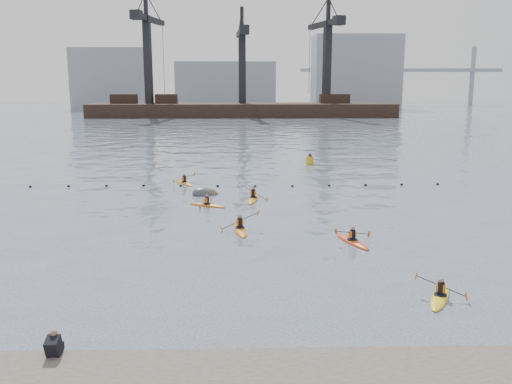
% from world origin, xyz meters
% --- Properties ---
extents(ground, '(400.00, 400.00, 0.00)m').
position_xyz_m(ground, '(0.00, 0.00, 0.00)').
color(ground, '#394353').
rests_on(ground, ground).
extents(float_line, '(33.24, 0.73, 0.24)m').
position_xyz_m(float_line, '(-0.50, 22.53, 0.03)').
color(float_line, black).
rests_on(float_line, ground).
extents(barge_pier, '(72.00, 19.30, 29.50)m').
position_xyz_m(barge_pier, '(-0.22, 110.00, 1.89)').
color(barge_pier, black).
rests_on(barge_pier, ground).
extents(skyline, '(141.00, 28.00, 22.00)m').
position_xyz_m(skyline, '(2.23, 150.27, 9.25)').
color(skyline, gray).
rests_on(skyline, ground).
extents(kayaker_0, '(2.28, 3.35, 1.28)m').
position_xyz_m(kayaker_0, '(-0.15, 9.30, 0.10)').
color(kayaker_0, orange).
rests_on(kayaker_0, ground).
extents(kayaker_1, '(1.89, 2.92, 1.04)m').
position_xyz_m(kayaker_1, '(7.72, -0.71, 0.09)').
color(kayaker_1, yellow).
rests_on(kayaker_1, ground).
extents(kayaker_2, '(2.76, 1.88, 1.06)m').
position_xyz_m(kayaker_2, '(-2.42, 15.52, 0.09)').
color(kayaker_2, orange).
rests_on(kayaker_2, ground).
extents(kayaker_3, '(2.34, 3.38, 1.41)m').
position_xyz_m(kayaker_3, '(0.76, 17.42, 0.10)').
color(kayaker_3, orange).
rests_on(kayaker_3, ground).
extents(kayaker_4, '(2.03, 3.15, 1.00)m').
position_xyz_m(kayaker_4, '(5.77, 6.80, 0.10)').
color(kayaker_4, '#CA3F13').
rests_on(kayaker_4, ground).
extents(kayaker_5, '(2.02, 2.86, 0.99)m').
position_xyz_m(kayaker_5, '(-4.81, 23.69, 0.09)').
color(kayaker_5, orange).
rests_on(kayaker_5, ground).
extents(mooring_buoy, '(2.56, 1.92, 1.47)m').
position_xyz_m(mooring_buoy, '(-2.76, 19.27, 0.00)').
color(mooring_buoy, '#404446').
rests_on(mooring_buoy, ground).
extents(nav_buoy, '(0.75, 0.75, 1.37)m').
position_xyz_m(nav_buoy, '(6.86, 34.00, 0.41)').
color(nav_buoy, gold).
rests_on(nav_buoy, ground).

